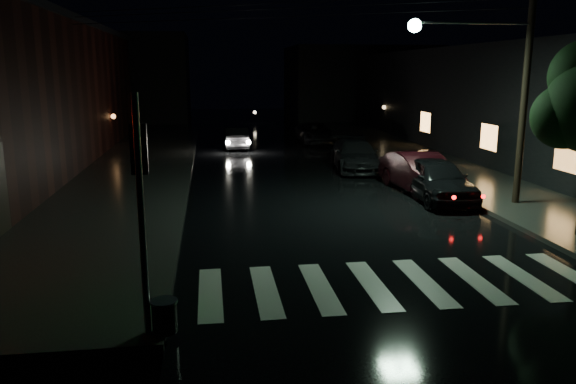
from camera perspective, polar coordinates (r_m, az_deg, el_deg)
name	(u,v)px	position (r m, az deg, el deg)	size (l,w,h in m)	color
ground	(268,300)	(11.95, -2.01, -10.88)	(120.00, 120.00, 0.00)	black
sidewalk_left	(121,178)	(25.66, -16.56, 1.36)	(6.00, 44.00, 0.15)	#282826
sidewalk_right	(447,170)	(27.69, 15.82, 2.18)	(4.00, 44.00, 0.15)	#282826
building_right	(541,102)	(34.18, 24.30, 8.34)	(10.00, 40.00, 6.00)	black
building_far_left	(113,78)	(56.64, -17.34, 11.00)	(14.00, 10.00, 8.00)	black
building_far_right	(359,83)	(57.96, 7.26, 10.97)	(14.00, 10.00, 7.00)	black
crosswalk	(398,283)	(13.03, 11.15, -9.08)	(9.00, 3.00, 0.01)	beige
signal_pole_corner	(153,257)	(10.04, -13.52, -6.40)	(0.68, 0.61, 4.20)	slate
utility_pole	(508,73)	(20.51, 21.45, 11.16)	(4.92, 0.44, 8.00)	black
parked_car_a	(437,179)	(21.30, 14.89, 1.25)	(1.84, 4.58, 1.56)	black
parked_car_b	(420,173)	(22.60, 13.27, 1.94)	(1.64, 4.72, 1.55)	black
parked_car_c	(355,155)	(27.24, 6.84, 3.77)	(2.02, 4.96, 1.44)	black
parked_car_d	(316,133)	(37.12, 2.82, 5.99)	(2.18, 4.74, 1.32)	black
oncoming_car	(236,138)	(34.70, -5.29, 5.50)	(1.38, 3.95, 1.30)	black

